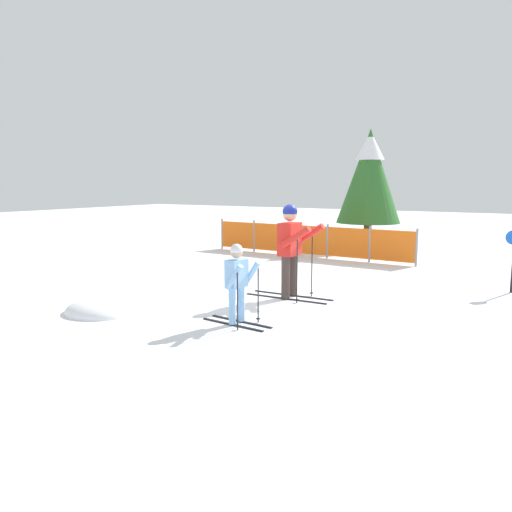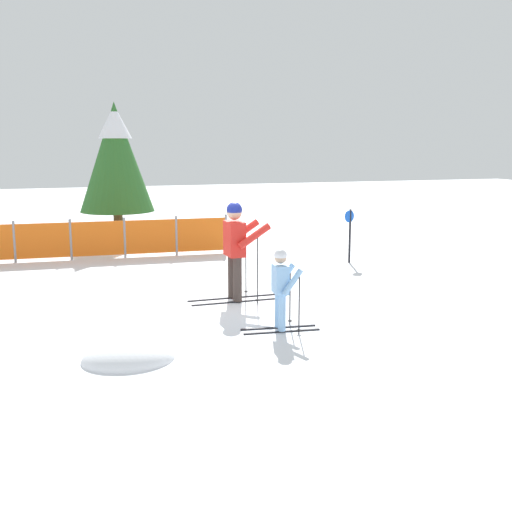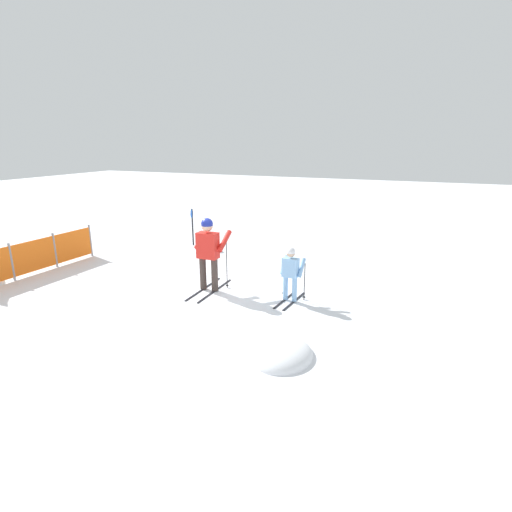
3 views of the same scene
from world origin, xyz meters
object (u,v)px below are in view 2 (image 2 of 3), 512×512
object	(u,v)px
trail_marker	(350,229)
skier_child	(281,283)
conifer_far	(116,155)
skier_adult	(236,242)
safety_fence	(98,239)

from	to	relation	value
trail_marker	skier_child	bearing A→B (deg)	-126.52
skier_child	conifer_far	world-z (taller)	conifer_far
skier_adult	trail_marker	distance (m)	4.35
skier_child	skier_adult	bearing A→B (deg)	99.05
skier_child	conifer_far	distance (m)	10.05
skier_adult	trail_marker	xyz separation A→B (m)	(3.48, 2.59, -0.26)
skier_adult	trail_marker	world-z (taller)	skier_adult
safety_fence	skier_adult	bearing A→B (deg)	-68.32
safety_fence	conifer_far	bearing A→B (deg)	74.76
safety_fence	conifer_far	xyz separation A→B (m)	(0.80, 2.93, 1.89)
skier_adult	skier_child	world-z (taller)	skier_adult
trail_marker	safety_fence	bearing A→B (deg)	156.69
skier_child	conifer_far	xyz separation A→B (m)	(-1.27, 9.83, 1.66)
skier_adult	conifer_far	world-z (taller)	conifer_far
skier_adult	skier_child	bearing A→B (deg)	-87.60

